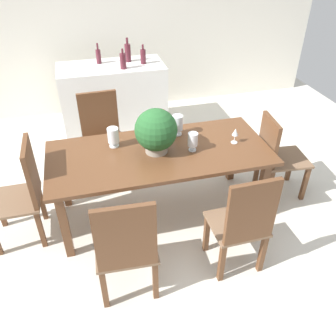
% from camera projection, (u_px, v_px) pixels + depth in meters
% --- Properties ---
extents(ground_plane, '(7.04, 7.04, 0.00)m').
position_uv_depth(ground_plane, '(158.00, 203.00, 3.84)').
color(ground_plane, silver).
extents(back_wall, '(6.40, 0.10, 2.60)m').
position_uv_depth(back_wall, '(116.00, 24.00, 5.15)').
color(back_wall, silver).
rests_on(back_wall, ground).
extents(dining_table, '(2.10, 0.94, 0.75)m').
position_uv_depth(dining_table, '(160.00, 159.00, 3.36)').
color(dining_table, brown).
rests_on(dining_table, ground).
extents(chair_foot_end, '(0.51, 0.48, 0.93)m').
position_uv_depth(chair_foot_end, '(276.00, 154.00, 3.72)').
color(chair_foot_end, brown).
rests_on(chair_foot_end, ground).
extents(chair_near_left, '(0.50, 0.49, 1.03)m').
position_uv_depth(chair_near_left, '(126.00, 246.00, 2.60)').
color(chair_near_left, brown).
rests_on(chair_near_left, ground).
extents(chair_near_right, '(0.46, 0.43, 1.02)m').
position_uv_depth(chair_near_right, '(244.00, 222.00, 2.81)').
color(chair_near_right, brown).
rests_on(chair_near_right, ground).
extents(chair_far_left, '(0.49, 0.45, 0.99)m').
position_uv_depth(chair_far_left, '(101.00, 131.00, 4.04)').
color(chair_far_left, brown).
rests_on(chair_far_left, ground).
extents(chair_head_end, '(0.47, 0.47, 1.00)m').
position_uv_depth(chair_head_end, '(24.00, 189.00, 3.17)').
color(chair_head_end, brown).
rests_on(chair_head_end, ground).
extents(flower_centerpiece, '(0.39, 0.39, 0.43)m').
position_uv_depth(flower_centerpiece, '(156.00, 131.00, 3.19)').
color(flower_centerpiece, gray).
rests_on(flower_centerpiece, dining_table).
extents(crystal_vase_left, '(0.09, 0.09, 0.18)m').
position_uv_depth(crystal_vase_left, '(193.00, 140.00, 3.27)').
color(crystal_vase_left, silver).
rests_on(crystal_vase_left, dining_table).
extents(crystal_vase_center_near, '(0.11, 0.11, 0.19)m').
position_uv_depth(crystal_vase_center_near, '(113.00, 136.00, 3.33)').
color(crystal_vase_center_near, silver).
rests_on(crystal_vase_center_near, dining_table).
extents(crystal_vase_right, '(0.11, 0.11, 0.21)m').
position_uv_depth(crystal_vase_right, '(178.00, 123.00, 3.51)').
color(crystal_vase_right, silver).
rests_on(crystal_vase_right, dining_table).
extents(wine_glass, '(0.06, 0.06, 0.16)m').
position_uv_depth(wine_glass, '(235.00, 133.00, 3.38)').
color(wine_glass, silver).
rests_on(wine_glass, dining_table).
extents(kitchen_counter, '(1.42, 0.66, 0.96)m').
position_uv_depth(kitchen_counter, '(114.00, 99.00, 4.93)').
color(kitchen_counter, silver).
rests_on(kitchen_counter, ground).
extents(wine_bottle_clear, '(0.08, 0.08, 0.31)m').
position_uv_depth(wine_bottle_clear, '(128.00, 52.00, 4.72)').
color(wine_bottle_clear, '#511E28').
rests_on(wine_bottle_clear, kitchen_counter).
extents(wine_bottle_amber, '(0.07, 0.07, 0.25)m').
position_uv_depth(wine_bottle_amber, '(143.00, 56.00, 4.66)').
color(wine_bottle_amber, '#511E28').
rests_on(wine_bottle_amber, kitchen_counter).
extents(wine_bottle_tall, '(0.08, 0.08, 0.26)m').
position_uv_depth(wine_bottle_tall, '(123.00, 61.00, 4.50)').
color(wine_bottle_tall, '#511E28').
rests_on(wine_bottle_tall, kitchen_counter).
extents(wine_bottle_green, '(0.07, 0.07, 0.27)m').
position_uv_depth(wine_bottle_green, '(98.00, 56.00, 4.67)').
color(wine_bottle_green, '#511E28').
rests_on(wine_bottle_green, kitchen_counter).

